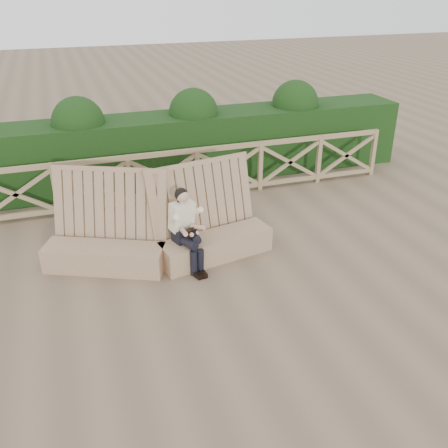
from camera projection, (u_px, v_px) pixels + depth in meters
name	position (u px, v px, depth m)	size (l,w,h in m)	color
ground	(216.00, 291.00, 7.54)	(60.00, 60.00, 0.00)	brown
bench	(160.00, 240.00, 8.19)	(3.78, 1.49, 1.55)	#83654B
woman	(186.00, 226.00, 7.92)	(0.49, 0.85, 1.32)	black
guardrail	(164.00, 177.00, 10.26)	(10.10, 0.09, 1.10)	#977957
hedge	(152.00, 150.00, 11.19)	(12.00, 1.20, 1.50)	black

